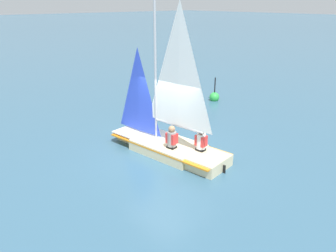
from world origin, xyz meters
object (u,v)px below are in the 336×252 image
at_px(sailor_crew, 201,143).
at_px(sailor_helm, 172,141).
at_px(buoy_marker, 214,97).
at_px(sailboat_main, 168,134).

bearing_deg(sailor_crew, sailor_helm, 29.12).
bearing_deg(sailor_helm, buoy_marker, -68.27).
bearing_deg(sailboat_main, sailor_crew, -170.63).
bearing_deg(sailboat_main, buoy_marker, -70.47).
xyz_separation_m(sailor_helm, buoy_marker, (6.27, 3.54, -0.43)).
height_order(sailor_helm, buoy_marker, buoy_marker).
height_order(sailboat_main, sailor_helm, sailboat_main).
bearing_deg(sailor_helm, sailboat_main, -34.45).
bearing_deg(buoy_marker, sailor_helm, -150.58).
relative_size(sailor_crew, buoy_marker, 0.89).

